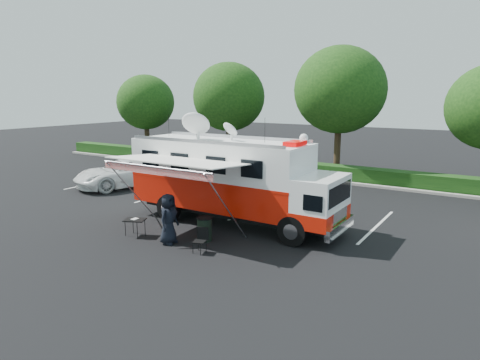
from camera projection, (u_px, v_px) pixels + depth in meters
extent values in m
plane|color=black|center=(234.00, 223.00, 19.09)|extent=(120.00, 120.00, 0.00)
cube|color=#9E998E|center=(387.00, 188.00, 26.07)|extent=(60.00, 0.35, 0.15)
cube|color=black|center=(392.00, 178.00, 26.73)|extent=(60.00, 1.20, 1.00)
cylinder|color=black|center=(147.00, 135.00, 38.92)|extent=(0.44, 0.44, 4.00)
ellipsoid|color=#14380F|center=(146.00, 102.00, 38.33)|extent=(5.12, 5.12, 4.86)
cylinder|color=black|center=(229.00, 138.00, 34.14)|extent=(0.44, 0.44, 4.40)
ellipsoid|color=#14380F|center=(229.00, 97.00, 33.50)|extent=(5.63, 5.63, 5.35)
cylinder|color=black|center=(337.00, 143.00, 29.37)|extent=(0.44, 0.44, 4.80)
ellipsoid|color=#14380F|center=(340.00, 90.00, 28.67)|extent=(6.14, 6.14, 5.84)
cube|color=silver|center=(101.00, 182.00, 28.15)|extent=(0.12, 5.50, 0.01)
cube|color=silver|center=(169.00, 193.00, 24.99)|extent=(0.12, 5.50, 0.01)
cube|color=silver|center=(258.00, 207.00, 21.84)|extent=(0.12, 5.50, 0.01)
cube|color=silver|center=(377.00, 226.00, 18.68)|extent=(0.12, 5.50, 0.01)
cube|color=black|center=(234.00, 211.00, 18.98)|extent=(9.20, 1.50, 0.32)
cylinder|color=black|center=(292.00, 231.00, 16.20)|extent=(1.18, 0.34, 1.18)
cylinder|color=black|center=(316.00, 216.00, 18.15)|extent=(1.18, 0.34, 1.18)
cylinder|color=black|center=(169.00, 208.00, 19.47)|extent=(1.18, 0.34, 1.18)
cylinder|color=black|center=(200.00, 197.00, 21.41)|extent=(1.18, 0.34, 1.18)
cube|color=silver|center=(340.00, 228.00, 16.40)|extent=(0.21, 2.68, 0.43)
cube|color=white|center=(321.00, 199.00, 16.62)|extent=(1.50, 2.68, 1.82)
cube|color=red|center=(321.00, 215.00, 16.75)|extent=(1.52, 2.70, 0.59)
cube|color=black|center=(339.00, 193.00, 16.19)|extent=(0.13, 2.38, 0.75)
cube|color=red|center=(220.00, 191.00, 19.21)|extent=(8.13, 2.68, 1.28)
cube|color=red|center=(220.00, 177.00, 19.08)|extent=(8.15, 2.70, 0.11)
cube|color=white|center=(220.00, 159.00, 18.93)|extent=(8.13, 2.68, 1.50)
cube|color=white|center=(220.00, 142.00, 18.77)|extent=(8.13, 2.68, 0.09)
cube|color=#CC0505|center=(295.00, 143.00, 16.82)|extent=(0.59, 1.02, 0.17)
sphere|color=white|center=(304.00, 138.00, 17.74)|extent=(0.36, 0.36, 0.36)
ellipsoid|color=white|center=(196.00, 123.00, 19.11)|extent=(1.28, 1.28, 0.39)
ellipsoid|color=white|center=(230.00, 129.00, 18.61)|extent=(0.75, 0.75, 0.21)
cylinder|color=black|center=(169.00, 126.00, 20.76)|extent=(0.02, 0.02, 1.07)
cylinder|color=black|center=(197.00, 127.00, 19.86)|extent=(0.02, 0.02, 1.07)
cylinder|color=black|center=(265.00, 131.00, 17.94)|extent=(0.02, 0.02, 1.07)
cube|color=white|center=(177.00, 161.00, 16.82)|extent=(5.35, 2.56, 0.22)
cube|color=red|center=(155.00, 170.00, 15.81)|extent=(5.35, 0.04, 0.30)
cylinder|color=#B2B2B7|center=(154.00, 167.00, 15.77)|extent=(5.35, 0.07, 0.07)
cylinder|color=#B2B2B7|center=(134.00, 193.00, 18.34)|extent=(0.05, 2.76, 3.09)
cylinder|color=#B2B2B7|center=(227.00, 209.00, 15.79)|extent=(0.05, 2.76, 3.09)
imported|color=white|center=(125.00, 186.00, 26.79)|extent=(4.60, 6.69, 1.70)
imported|color=black|center=(169.00, 243.00, 16.58)|extent=(0.74, 1.03, 1.96)
cube|color=black|center=(135.00, 220.00, 17.30)|extent=(0.99, 0.87, 0.04)
cylinder|color=black|center=(125.00, 228.00, 17.37)|extent=(0.02, 0.02, 0.68)
cylinder|color=black|center=(133.00, 225.00, 17.72)|extent=(0.02, 0.02, 0.68)
cylinder|color=black|center=(137.00, 231.00, 17.01)|extent=(0.02, 0.02, 0.68)
cylinder|color=black|center=(145.00, 228.00, 17.36)|extent=(0.02, 0.02, 0.68)
cube|color=silver|center=(135.00, 219.00, 17.36)|extent=(0.21, 0.29, 0.01)
cube|color=black|center=(199.00, 241.00, 15.48)|extent=(0.55, 0.55, 0.04)
cube|color=black|center=(203.00, 234.00, 15.61)|extent=(0.42, 0.18, 0.48)
cylinder|color=black|center=(193.00, 248.00, 15.47)|extent=(0.02, 0.02, 0.43)
cylinder|color=black|center=(199.00, 245.00, 15.76)|extent=(0.02, 0.02, 0.43)
cylinder|color=black|center=(200.00, 250.00, 15.29)|extent=(0.02, 0.02, 0.43)
cylinder|color=black|center=(206.00, 247.00, 15.58)|extent=(0.02, 0.02, 0.43)
cylinder|color=black|center=(205.00, 229.00, 16.81)|extent=(0.58, 0.58, 0.90)
cylinder|color=black|center=(204.00, 218.00, 16.71)|extent=(0.63, 0.63, 0.04)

